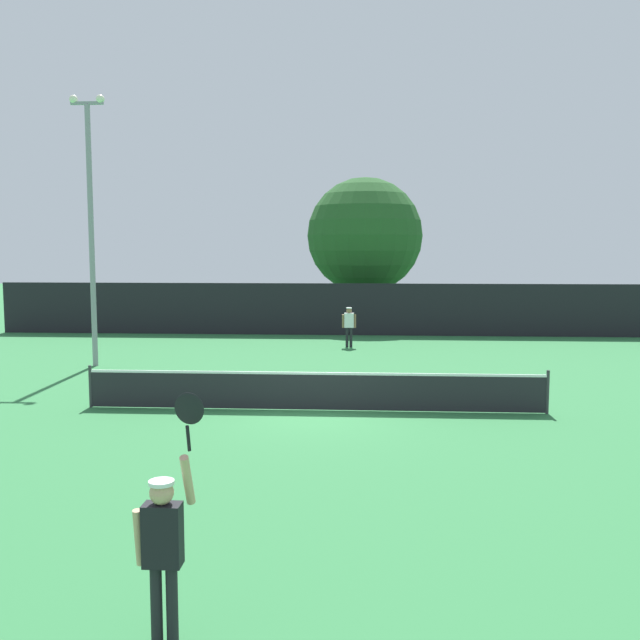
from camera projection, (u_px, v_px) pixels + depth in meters
ground_plane at (314, 410)px, 17.41m from camera, size 120.00×120.00×0.00m
tennis_net at (314, 390)px, 17.36m from camera, size 11.43×0.08×1.07m
perimeter_fence at (337, 309)px, 32.38m from camera, size 31.74×0.12×2.39m
player_serving at (164, 537)px, 6.98m from camera, size 0.67×0.40×2.59m
player_receiving at (349, 323)px, 28.45m from camera, size 0.57×0.24×1.61m
tennis_ball at (253, 405)px, 17.87m from camera, size 0.07×0.07×0.07m
light_pole at (91, 216)px, 23.52m from camera, size 1.18×0.28×9.04m
large_tree at (365, 236)px, 36.39m from camera, size 5.98×5.98×7.65m
parked_car_near at (218, 303)px, 41.73m from camera, size 2.05×4.26×1.69m
parked_car_mid at (291, 304)px, 40.80m from camera, size 2.05×4.27×1.69m
parked_car_far at (381, 306)px, 39.00m from camera, size 2.20×4.33×1.69m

